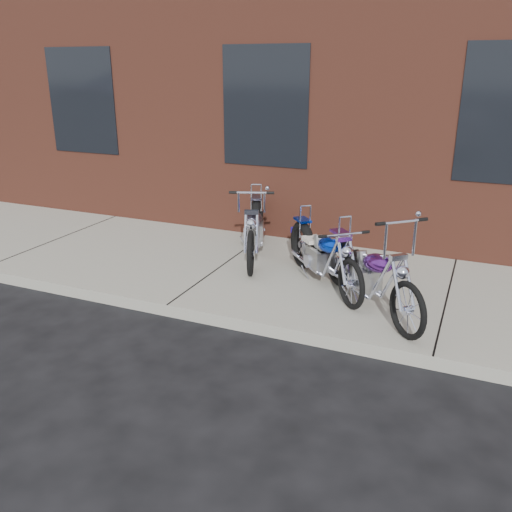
% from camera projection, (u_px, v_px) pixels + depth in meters
% --- Properties ---
extents(ground, '(120.00, 120.00, 0.00)m').
position_uv_depth(ground, '(167.00, 317.00, 6.39)').
color(ground, black).
rests_on(ground, ground).
extents(sidewalk, '(22.00, 3.00, 0.15)m').
position_uv_depth(sidewalk, '(224.00, 269.00, 7.66)').
color(sidewalk, '#A29E8F').
rests_on(sidewalk, ground).
extents(building_brick, '(22.00, 10.00, 8.00)m').
position_uv_depth(building_brick, '(351.00, 8.00, 11.98)').
color(building_brick, brown).
rests_on(building_brick, ground).
extents(chopper_purple, '(1.50, 1.64, 1.19)m').
position_uv_depth(chopper_purple, '(368.00, 276.00, 6.17)').
color(chopper_purple, black).
rests_on(chopper_purple, sidewalk).
extents(chopper_blue, '(1.43, 1.59, 0.89)m').
position_uv_depth(chopper_blue, '(323.00, 257.00, 6.84)').
color(chopper_blue, black).
rests_on(chopper_blue, sidewalk).
extents(chopper_third, '(0.86, 2.04, 1.09)m').
position_uv_depth(chopper_third, '(254.00, 230.00, 7.87)').
color(chopper_third, black).
rests_on(chopper_third, sidewalk).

